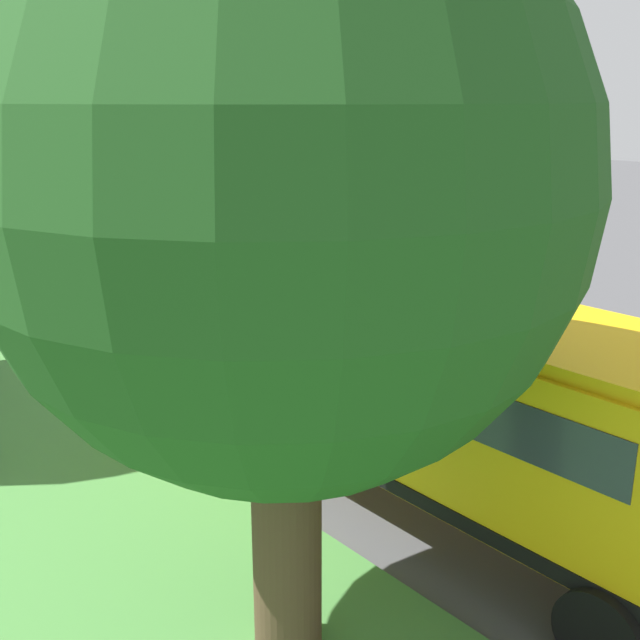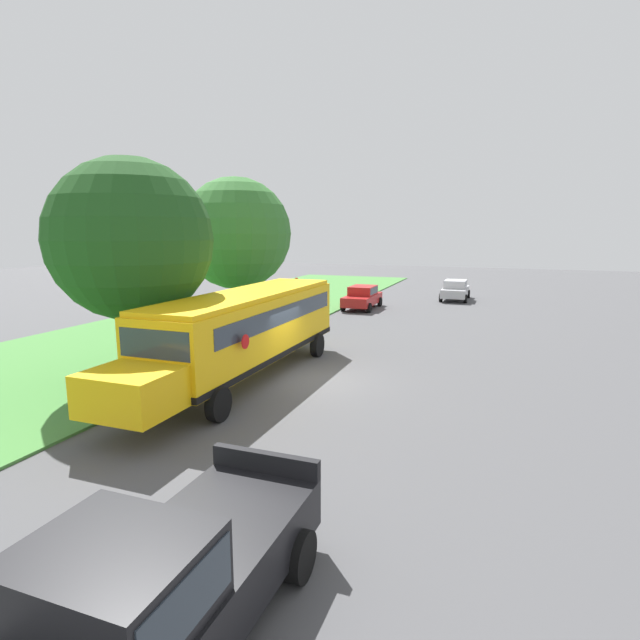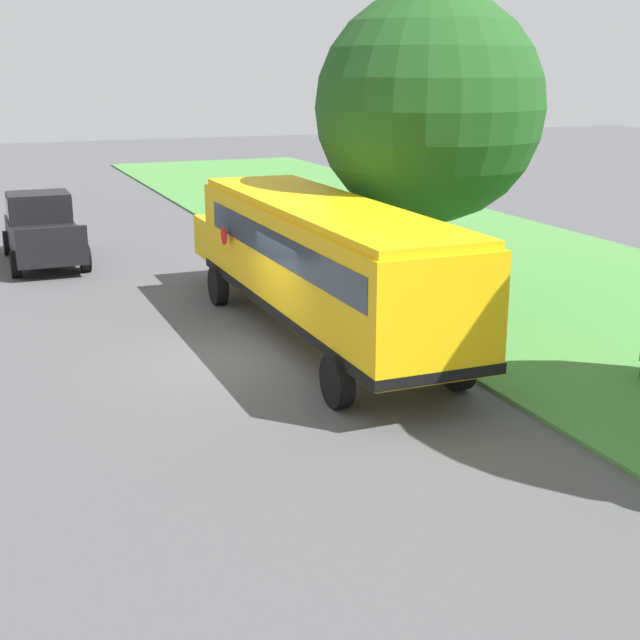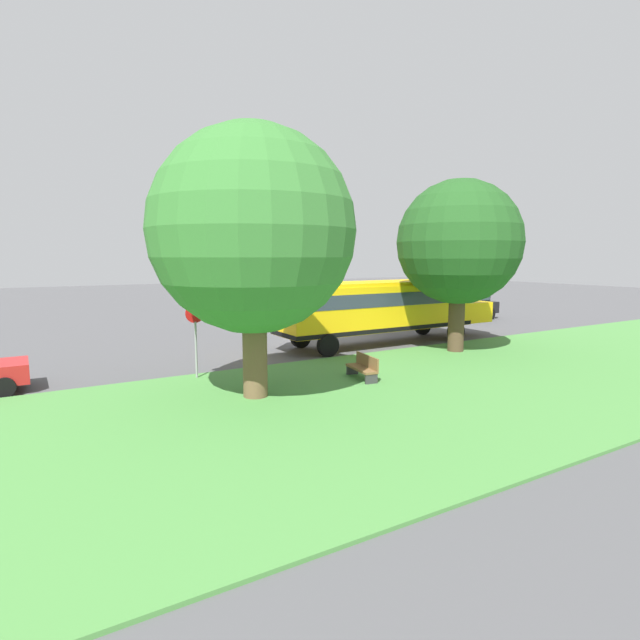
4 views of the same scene
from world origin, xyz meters
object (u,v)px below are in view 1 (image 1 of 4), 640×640
object	(u,v)px
school_bus	(411,374)
stop_sign	(8,284)
oak_tree_beside_bus	(283,191)
car_silver_middle	(74,217)

from	to	relation	value
school_bus	stop_sign	size ratio (longest dim) A/B	4.53
school_bus	oak_tree_beside_bus	bearing A→B (deg)	-155.48
school_bus	oak_tree_beside_bus	world-z (taller)	oak_tree_beside_bus
school_bus	stop_sign	bearing A→B (deg)	103.10
stop_sign	school_bus	bearing A→B (deg)	-76.90
oak_tree_beside_bus	car_silver_middle	bearing A→B (deg)	71.74
car_silver_middle	stop_sign	xyz separation A→B (m)	(-7.40, -14.12, 0.86)
car_silver_middle	stop_sign	world-z (taller)	stop_sign
school_bus	oak_tree_beside_bus	distance (m)	4.95
school_bus	car_silver_middle	bearing A→B (deg)	78.33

